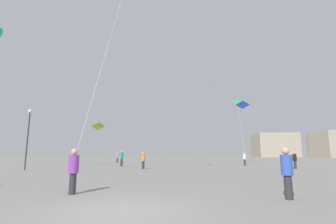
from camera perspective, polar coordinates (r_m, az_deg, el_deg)
ground_plane at (r=7.37m, az=-11.29°, el=-22.05°), size 300.00×300.00×0.00m
person_in_black at (r=27.64m, az=27.78°, el=-9.88°), size 0.37×0.37×1.69m
person_in_white at (r=32.56m, az=17.65°, el=-10.35°), size 0.36×0.36×1.65m
person_in_teal at (r=29.66m, az=-10.91°, el=-10.56°), size 0.40×0.40×1.83m
person_in_orange at (r=24.53m, az=-5.87°, el=-11.13°), size 0.36×0.36×1.67m
person_in_grey at (r=39.27m, az=-11.89°, el=-10.44°), size 0.34×0.34×1.57m
person_in_blue at (r=9.74m, az=26.32°, el=-12.27°), size 0.39×0.39×1.81m
person_in_purple at (r=10.52m, az=-21.44°, el=-12.41°), size 0.39×0.39×1.78m
kite_emerald_delta at (r=38.33m, az=16.07°, el=2.25°), size 1.35×5.58×8.37m
kite_lime_delta at (r=38.02m, az=-16.16°, el=-3.30°), size 3.31×3.10×4.66m
kite_cobalt_delta at (r=28.96m, az=17.23°, el=1.39°), size 1.50×4.39×6.02m
building_left_hall at (r=97.14m, az=23.81°, el=-7.23°), size 13.88×13.65×8.34m
lamppost_east at (r=26.79m, az=-30.13°, el=-3.60°), size 0.36×0.36×5.76m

